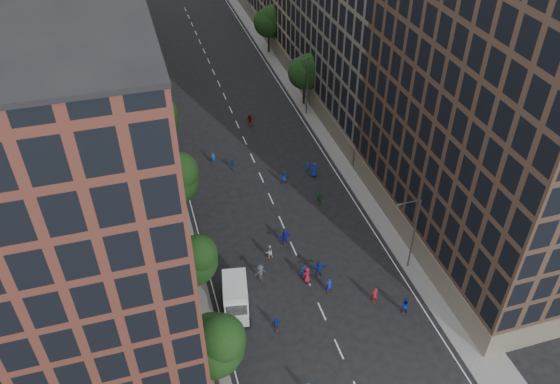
{
  "coord_description": "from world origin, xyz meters",
  "views": [
    {
      "loc": [
        -13.57,
        -22.54,
        41.44
      ],
      "look_at": [
        0.7,
        25.5,
        2.0
      ],
      "focal_mm": 35.0,
      "sensor_mm": 36.0,
      "label": 1
    }
  ],
  "objects_px": {
    "streetlamp_far": "(306,83)",
    "streetlamp_near": "(413,231)",
    "skater_2": "(404,305)",
    "cargo_van": "(236,297)",
    "skater_1": "(329,286)"
  },
  "relations": [
    {
      "from": "streetlamp_far",
      "to": "cargo_van",
      "type": "distance_m",
      "value": 37.99
    },
    {
      "from": "streetlamp_far",
      "to": "skater_2",
      "type": "xyz_separation_m",
      "value": [
        -2.9,
        -38.25,
        -4.27
      ]
    },
    {
      "from": "skater_1",
      "to": "skater_2",
      "type": "xyz_separation_m",
      "value": [
        5.98,
        -4.39,
        0.05
      ]
    },
    {
      "from": "streetlamp_far",
      "to": "streetlamp_near",
      "type": "bearing_deg",
      "value": -90.0
    },
    {
      "from": "streetlamp_near",
      "to": "skater_2",
      "type": "height_order",
      "value": "streetlamp_near"
    },
    {
      "from": "skater_1",
      "to": "skater_2",
      "type": "relative_size",
      "value": 0.95
    },
    {
      "from": "streetlamp_far",
      "to": "skater_2",
      "type": "height_order",
      "value": "streetlamp_far"
    },
    {
      "from": "streetlamp_far",
      "to": "skater_1",
      "type": "relative_size",
      "value": 5.33
    },
    {
      "from": "streetlamp_near",
      "to": "skater_1",
      "type": "distance_m",
      "value": 9.91
    },
    {
      "from": "skater_1",
      "to": "streetlamp_near",
      "type": "bearing_deg",
      "value": -163.57
    },
    {
      "from": "cargo_van",
      "to": "skater_1",
      "type": "distance_m",
      "value": 9.31
    },
    {
      "from": "streetlamp_near",
      "to": "skater_1",
      "type": "relative_size",
      "value": 5.33
    },
    {
      "from": "streetlamp_near",
      "to": "streetlamp_far",
      "type": "bearing_deg",
      "value": 90.0
    },
    {
      "from": "cargo_van",
      "to": "streetlamp_far",
      "type": "bearing_deg",
      "value": 71.27
    },
    {
      "from": "cargo_van",
      "to": "skater_2",
      "type": "distance_m",
      "value": 16.08
    }
  ]
}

